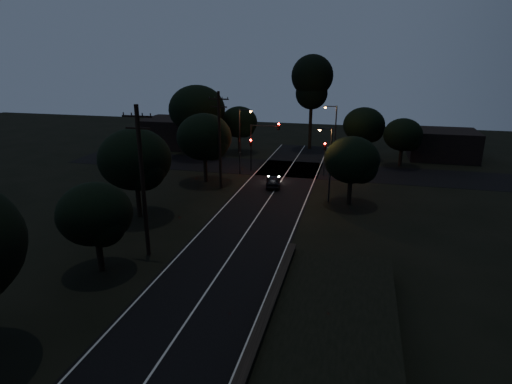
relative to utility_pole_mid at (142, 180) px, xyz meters
The scene contains 21 objects.
road_surface 18.13m from the utility_pole_mid, 69.58° to the left, with size 60.00×70.00×0.03m.
utility_pole_mid is the anchor object (origin of this frame).
utility_pole_far 17.00m from the utility_pole_mid, 90.00° to the left, with size 2.20×0.30×10.50m.
tree_left_b 3.98m from the utility_pole_mid, 120.51° to the right, with size 4.91×4.91×6.24m.
tree_left_c 8.11m from the utility_pole_mid, 121.88° to the left, with size 6.40×6.40×8.08m.
tree_left_d 19.02m from the utility_pole_mid, 96.89° to the left, with size 6.22×6.22×7.89m.
tree_far_nw 35.03m from the utility_pole_mid, 94.60° to the left, with size 5.40×5.40×6.84m.
tree_far_w 31.80m from the utility_pole_mid, 104.05° to the left, with size 7.93×7.93×10.11m.
tree_far_ne 38.07m from the utility_pole_mid, 66.45° to the left, with size 5.70×5.70×7.21m.
tree_far_e 37.78m from the utility_pole_mid, 57.69° to the left, with size 4.96×4.96×6.30m.
tree_right_a 20.61m from the utility_pole_mid, 46.39° to the left, with size 5.31×5.31×6.75m.
tall_pine 40.85m from the utility_pole_mid, 80.07° to the left, with size 6.24×6.24×14.18m.
building_left 39.72m from the utility_pole_mid, 110.73° to the left, with size 10.00×8.00×4.40m, color black.
building_right 46.19m from the utility_pole_mid, 55.62° to the left, with size 9.00×7.00×4.00m, color black.
signal_left 25.19m from the utility_pole_mid, 86.79° to the left, with size 0.28×0.35×4.10m.
signal_right 27.30m from the utility_pole_mid, 67.01° to the left, with size 0.28×0.35×4.10m.
signal_mast 25.22m from the utility_pole_mid, 82.96° to the left, with size 3.70×0.35×6.25m.
streetlight_a 23.04m from the utility_pole_mid, 88.27° to the left, with size 1.66×0.26×8.00m.
streetlight_b 31.15m from the utility_pole_mid, 68.70° to the left, with size 1.66×0.26×8.00m.
streetlight_c 19.15m from the utility_pole_mid, 51.74° to the left, with size 1.46×0.26×7.50m.
car 20.31m from the utility_pole_mid, 73.58° to the left, with size 1.54×3.82×1.30m, color black.
Camera 1 is at (8.64, -11.04, 14.20)m, focal length 30.00 mm.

